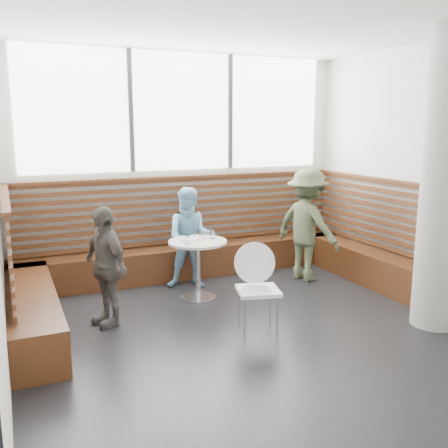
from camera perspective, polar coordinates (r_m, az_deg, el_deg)
name	(u,v)px	position (r m, az deg, el deg)	size (l,w,h in m)	color
room	(264,183)	(5.10, 4.55, 4.65)	(5.00, 5.00, 3.20)	silver
booth	(201,256)	(6.91, -2.60, -3.69)	(5.00, 2.50, 1.44)	#3B1F0E
concrete_column	(445,181)	(5.78, 23.97, 4.47)	(0.50, 0.50, 3.20)	gray
cafe_table	(198,257)	(6.33, -3.01, -3.82)	(0.74, 0.74, 0.76)	silver
cafe_chair	(255,281)	(5.37, 3.57, -6.46)	(0.45, 0.44, 0.94)	white
adult_man	(307,225)	(7.16, 9.49, -0.12)	(1.03, 0.59, 1.59)	#485438
child_back	(191,238)	(6.74, -3.82, -1.63)	(0.67, 0.52, 1.37)	#80BCDE
child_left	(105,266)	(5.63, -13.40, -4.72)	(0.78, 0.32, 1.33)	#4F4B47
plate_near	(189,239)	(6.32, -4.05, -1.76)	(0.21, 0.21, 0.02)	white
plate_far	(198,237)	(6.42, -3.03, -1.55)	(0.21, 0.21, 0.01)	white
glass_left	(187,240)	(6.11, -4.27, -1.78)	(0.07, 0.07, 0.11)	white
glass_mid	(202,238)	(6.19, -2.55, -1.59)	(0.07, 0.07, 0.11)	white
glass_right	(212,234)	(6.40, -1.34, -1.14)	(0.07, 0.07, 0.11)	white
menu_card	(206,243)	(6.15, -2.11, -2.17)	(0.22, 0.15, 0.00)	#A5C64C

